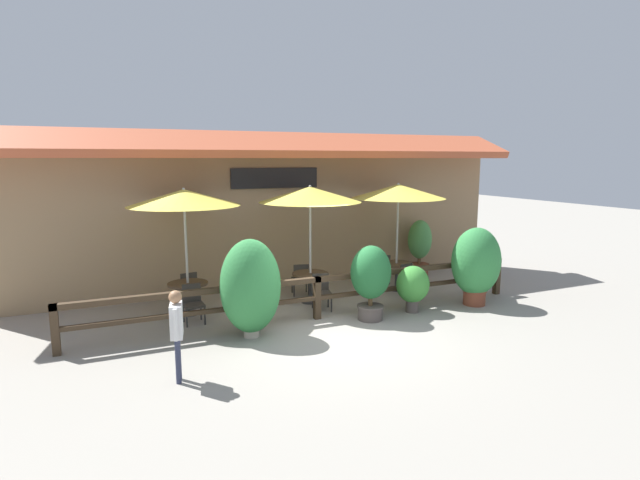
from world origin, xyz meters
The scene contains 21 objects.
ground_plane centered at (0.00, 0.00, 0.00)m, with size 60.00×60.00×0.00m, color gray.
building_facade centered at (0.00, 4.10, 2.17)m, with size 14.28×1.49×4.23m.
patio_railing centered at (0.00, 1.05, 0.70)m, with size 10.40×0.14×0.95m.
patio_umbrella_near centered at (-2.54, 2.56, 2.66)m, with size 2.47×2.47×2.88m.
dining_table_near centered at (-2.54, 2.56, 0.59)m, with size 0.90×0.90×0.73m.
chair_near_streetside centered at (-2.55, 1.90, 0.46)m, with size 0.43×0.43×0.84m.
chair_near_wallside centered at (-2.45, 3.22, 0.46)m, with size 0.49×0.49×0.84m.
patio_umbrella_middle centered at (0.38, 2.34, 2.66)m, with size 2.47×2.47×2.88m.
dining_table_middle centered at (0.38, 2.34, 0.59)m, with size 0.90×0.90×0.73m.
chair_middle_streetside centered at (0.37, 1.66, 0.46)m, with size 0.51×0.51×0.84m.
chair_middle_wallside centered at (0.39, 3.01, 0.46)m, with size 0.50×0.50×0.84m.
patio_umbrella_far centered at (2.95, 2.48, 2.66)m, with size 2.47×2.47×2.88m.
dining_table_far centered at (2.95, 2.48, 0.59)m, with size 0.90×0.90×0.73m.
chair_far_streetside centered at (2.91, 1.78, 0.46)m, with size 0.50×0.50×0.84m.
chair_far_wallside centered at (2.92, 3.18, 0.46)m, with size 0.44×0.44×0.84m.
potted_plant_small_flowering centered at (-1.64, 0.56, 1.02)m, with size 1.20×1.08×1.97m.
potted_plant_broad_leaf centered at (1.05, 0.53, 0.97)m, with size 0.91×0.82×1.66m.
potted_plant_tall_tropical centered at (2.22, 0.62, 0.63)m, with size 0.78×0.70×1.08m.
potted_plant_entrance_palm centered at (3.94, 0.51, 1.02)m, with size 1.21×1.09×1.89m.
potted_plant_corner_fern centered at (4.44, 3.55, 0.94)m, with size 0.73×0.66×1.70m.
pedestrian centered at (-3.27, -0.94, 0.96)m, with size 0.26×0.52×1.49m.
Camera 1 is at (-4.24, -8.70, 3.51)m, focal length 28.00 mm.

